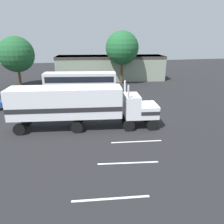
# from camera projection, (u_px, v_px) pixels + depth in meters

# --- Properties ---
(ground_plane) EXTENTS (120.00, 120.00, 0.00)m
(ground_plane) POSITION_uv_depth(u_px,v_px,m) (147.00, 124.00, 22.07)
(ground_plane) COLOR #232326
(lane_stripe_near) EXTENTS (4.39, 0.71, 0.01)m
(lane_stripe_near) POSITION_uv_depth(u_px,v_px,m) (136.00, 142.00, 18.36)
(lane_stripe_near) COLOR silver
(lane_stripe_near) RESTS_ON ground_plane
(lane_stripe_mid) EXTENTS (4.37, 0.83, 0.01)m
(lane_stripe_mid) POSITION_uv_depth(u_px,v_px,m) (128.00, 163.00, 15.25)
(lane_stripe_mid) COLOR silver
(lane_stripe_mid) RESTS_ON ground_plane
(lane_stripe_far) EXTENTS (4.39, 0.70, 0.01)m
(lane_stripe_far) POSITION_uv_depth(u_px,v_px,m) (111.00, 199.00, 11.88)
(lane_stripe_far) COLOR silver
(lane_stripe_far) RESTS_ON ground_plane
(semi_truck) EXTENTS (14.37, 4.47, 4.50)m
(semi_truck) POSITION_uv_depth(u_px,v_px,m) (78.00, 104.00, 20.27)
(semi_truck) COLOR white
(semi_truck) RESTS_ON ground_plane
(person_bystander) EXTENTS (0.34, 0.46, 1.63)m
(person_bystander) POSITION_uv_depth(u_px,v_px,m) (83.00, 111.00, 23.32)
(person_bystander) COLOR #2D3347
(person_bystander) RESTS_ON ground_plane
(parked_bus) EXTENTS (11.27, 4.36, 3.40)m
(parked_bus) POSITION_uv_depth(u_px,v_px,m) (80.00, 81.00, 33.03)
(parked_bus) COLOR silver
(parked_bus) RESTS_ON ground_plane
(parked_car) EXTENTS (4.63, 2.49, 1.57)m
(parked_car) POSITION_uv_depth(u_px,v_px,m) (12.00, 101.00, 27.08)
(parked_car) COLOR #234C8C
(parked_car) RESTS_ON ground_plane
(tree_left) EXTENTS (6.10, 6.10, 9.72)m
(tree_left) POSITION_uv_depth(u_px,v_px,m) (122.00, 48.00, 39.06)
(tree_left) COLOR brown
(tree_left) RESTS_ON ground_plane
(tree_center) EXTENTS (6.14, 6.14, 8.78)m
(tree_center) POSITION_uv_depth(u_px,v_px,m) (16.00, 54.00, 36.97)
(tree_center) COLOR brown
(tree_center) RESTS_ON ground_plane
(building_backdrop) EXTENTS (22.63, 9.01, 4.93)m
(building_backdrop) POSITION_uv_depth(u_px,v_px,m) (110.00, 67.00, 44.42)
(building_backdrop) COLOR gray
(building_backdrop) RESTS_ON ground_plane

